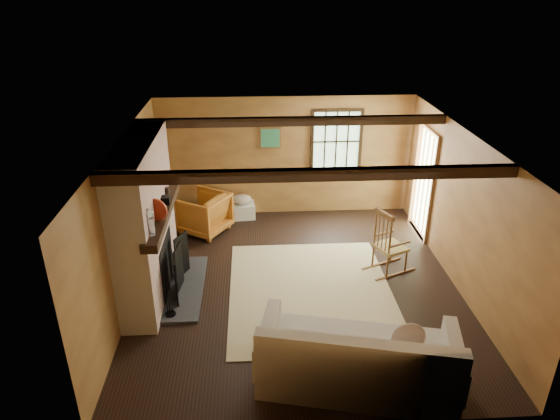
{
  "coord_description": "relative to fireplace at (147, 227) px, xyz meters",
  "views": [
    {
      "loc": [
        -0.65,
        -6.64,
        4.42
      ],
      "look_at": [
        -0.24,
        0.4,
        1.13
      ],
      "focal_mm": 32.0,
      "sensor_mm": 36.0,
      "label": 1
    }
  ],
  "objects": [
    {
      "name": "rug",
      "position": [
        2.43,
        -0.2,
        -1.1
      ],
      "size": [
        2.5,
        3.0,
        0.01
      ],
      "primitive_type": "cube",
      "color": "beige",
      "rests_on": "ground"
    },
    {
      "name": "room_envelope",
      "position": [
        2.45,
        0.26,
        0.53
      ],
      "size": [
        5.02,
        5.52,
        2.44
      ],
      "color": "#B07E3E",
      "rests_on": "ground"
    },
    {
      "name": "ground",
      "position": [
        2.23,
        0.0,
        -1.1
      ],
      "size": [
        5.5,
        5.5,
        0.0
      ],
      "primitive_type": "plane",
      "color": "black",
      "rests_on": "ground"
    },
    {
      "name": "fireplace",
      "position": [
        0.0,
        0.0,
        0.0
      ],
      "size": [
        1.02,
        2.3,
        2.4
      ],
      "color": "#9E443D",
      "rests_on": "ground"
    },
    {
      "name": "armchair",
      "position": [
        0.62,
        1.95,
        -0.72
      ],
      "size": [
        1.15,
        1.15,
        0.77
      ],
      "primitive_type": "imported",
      "rotation": [
        0.0,
        0.0,
        -2.13
      ],
      "color": "#BF6026",
      "rests_on": "ground"
    },
    {
      "name": "laundry_basket",
      "position": [
        1.34,
        2.53,
        -0.95
      ],
      "size": [
        0.54,
        0.43,
        0.3
      ],
      "primitive_type": "cube",
      "rotation": [
        0.0,
        0.0,
        0.1
      ],
      "color": "white",
      "rests_on": "ground"
    },
    {
      "name": "sofa",
      "position": [
        2.75,
        -2.16,
        -0.77
      ],
      "size": [
        2.49,
        1.51,
        0.94
      ],
      "rotation": [
        0.0,
        0.0,
        -0.22
      ],
      "color": "beige",
      "rests_on": "ground"
    },
    {
      "name": "rocking_chair",
      "position": [
        3.75,
        0.36,
        -0.63
      ],
      "size": [
        0.91,
        0.71,
        1.12
      ],
      "rotation": [
        0.0,
        0.0,
        1.99
      ],
      "color": "tan",
      "rests_on": "ground"
    },
    {
      "name": "firewood_pile",
      "position": [
        0.36,
        2.53,
        -0.97
      ],
      "size": [
        0.74,
        0.13,
        0.27
      ],
      "color": "brown",
      "rests_on": "ground"
    },
    {
      "name": "basket_pillow",
      "position": [
        1.34,
        2.53,
        -0.71
      ],
      "size": [
        0.42,
        0.36,
        0.19
      ],
      "primitive_type": "ellipsoid",
      "rotation": [
        0.0,
        0.0,
        0.12
      ],
      "color": "beige",
      "rests_on": "laundry_basket"
    }
  ]
}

